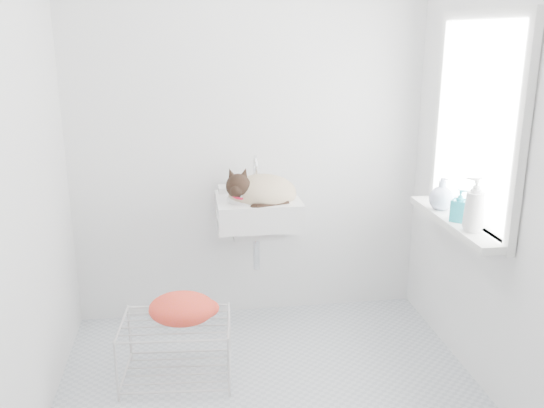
{
  "coord_description": "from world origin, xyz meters",
  "views": [
    {
      "loc": [
        -0.37,
        -2.57,
        1.79
      ],
      "look_at": [
        0.07,
        0.5,
        0.88
      ],
      "focal_mm": 38.67,
      "sensor_mm": 36.0,
      "label": 1
    }
  ],
  "objects": [
    {
      "name": "towel",
      "position": [
        -0.44,
        0.24,
        0.37
      ],
      "size": [
        0.39,
        0.3,
        0.14
      ],
      "primitive_type": "ellipsoid",
      "rotation": [
        0.0,
        0.0,
        -0.17
      ],
      "color": "#E24208",
      "rests_on": "wire_rack"
    },
    {
      "name": "bottle_c",
      "position": [
        1.0,
        0.37,
        0.85
      ],
      "size": [
        0.18,
        0.18,
        0.18
      ],
      "primitive_type": "imported",
      "rotation": [
        0.0,
        0.0,
        0.4
      ],
      "color": "silver",
      "rests_on": "windowsill"
    },
    {
      "name": "wire_rack",
      "position": [
        -0.48,
        0.25,
        0.15
      ],
      "size": [
        0.59,
        0.44,
        0.34
      ],
      "primitive_type": "cube",
      "rotation": [
        0.0,
        0.0,
        -0.08
      ],
      "color": "silver",
      "rests_on": "floor"
    },
    {
      "name": "windowsill",
      "position": [
        1.01,
        0.2,
        0.83
      ],
      "size": [
        0.16,
        0.88,
        0.04
      ],
      "primitive_type": "cube",
      "color": "white",
      "rests_on": "right_wall"
    },
    {
      "name": "back_wall",
      "position": [
        0.0,
        1.0,
        1.25
      ],
      "size": [
        2.2,
        0.02,
        2.5
      ],
      "primitive_type": "cube",
      "color": "white",
      "rests_on": "ground"
    },
    {
      "name": "faucet",
      "position": [
        0.02,
        0.92,
        0.99
      ],
      "size": [
        0.18,
        0.12,
        0.18
      ],
      "primitive_type": null,
      "color": "silver",
      "rests_on": "sink"
    },
    {
      "name": "bottle_b",
      "position": [
        1.0,
        0.15,
        0.85
      ],
      "size": [
        0.11,
        0.11,
        0.17
      ],
      "primitive_type": "imported",
      "rotation": [
        0.0,
        0.0,
        0.82
      ],
      "color": "teal",
      "rests_on": "windowsill"
    },
    {
      "name": "left_wall",
      "position": [
        -1.1,
        0.0,
        1.25
      ],
      "size": [
        0.02,
        2.0,
        2.5
      ],
      "primitive_type": "cube",
      "color": "white",
      "rests_on": "ground"
    },
    {
      "name": "floor",
      "position": [
        0.0,
        0.0,
        0.0
      ],
      "size": [
        2.2,
        2.0,
        0.02
      ],
      "primitive_type": "cube",
      "color": "silver",
      "rests_on": "ground"
    },
    {
      "name": "right_wall",
      "position": [
        1.1,
        0.0,
        1.25
      ],
      "size": [
        0.02,
        2.0,
        2.5
      ],
      "primitive_type": "cube",
      "color": "white",
      "rests_on": "ground"
    },
    {
      "name": "window_glass",
      "position": [
        1.09,
        0.2,
        1.35
      ],
      "size": [
        0.01,
        0.8,
        1.0
      ],
      "primitive_type": "cube",
      "color": "white",
      "rests_on": "right_wall"
    },
    {
      "name": "bottle_a",
      "position": [
        1.0,
        -0.0,
        0.85
      ],
      "size": [
        0.1,
        0.1,
        0.23
      ],
      "primitive_type": "imported",
      "rotation": [
        0.0,
        0.0,
        4.54
      ],
      "color": "white",
      "rests_on": "windowsill"
    },
    {
      "name": "window_frame",
      "position": [
        1.07,
        0.2,
        1.35
      ],
      "size": [
        0.04,
        0.9,
        1.1
      ],
      "primitive_type": "cube",
      "color": "white",
      "rests_on": "right_wall"
    },
    {
      "name": "sink",
      "position": [
        0.02,
        0.74,
        0.85
      ],
      "size": [
        0.49,
        0.43,
        0.2
      ],
      "primitive_type": "cube",
      "color": "white",
      "rests_on": "back_wall"
    },
    {
      "name": "cat",
      "position": [
        0.04,
        0.72,
        0.89
      ],
      "size": [
        0.43,
        0.35,
        0.26
      ],
      "rotation": [
        0.0,
        0.0,
        0.04
      ],
      "color": "tan",
      "rests_on": "sink"
    }
  ]
}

